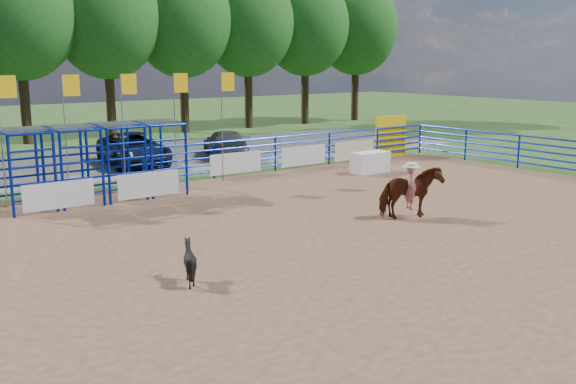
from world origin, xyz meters
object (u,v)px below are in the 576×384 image
(car_c, at_px, (133,149))
(announcer_table, at_px, (370,162))
(car_d, at_px, (226,143))
(horse_and_rider, at_px, (410,190))
(calf, at_px, (189,262))

(car_c, bearing_deg, announcer_table, -40.47)
(car_d, bearing_deg, car_c, 19.68)
(car_c, bearing_deg, horse_and_rider, -72.25)
(horse_and_rider, relative_size, calf, 2.60)
(announcer_table, height_order, calf, calf)
(calf, distance_m, car_c, 16.53)
(announcer_table, xyz_separation_m, car_c, (-7.13, 7.94, 0.27))
(car_c, xyz_separation_m, car_d, (4.78, -0.10, -0.09))
(horse_and_rider, xyz_separation_m, car_d, (2.19, 14.36, -0.24))
(announcer_table, distance_m, calf, 14.68)
(calf, relative_size, car_c, 0.17)
(announcer_table, distance_m, car_d, 8.19)
(calf, bearing_deg, car_c, -44.60)
(horse_and_rider, height_order, calf, horse_and_rider)
(announcer_table, relative_size, car_c, 0.32)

